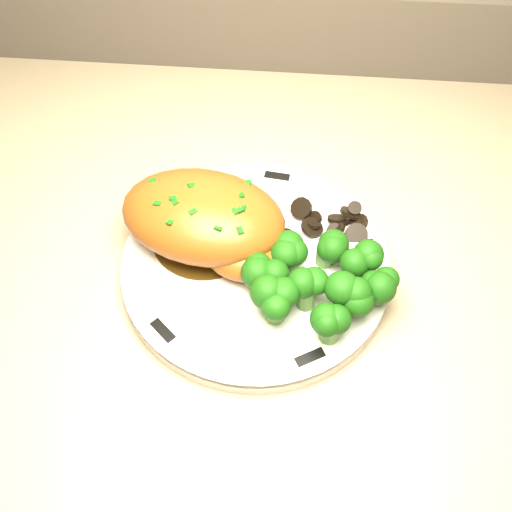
{
  "coord_description": "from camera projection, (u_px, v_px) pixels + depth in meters",
  "views": [
    {
      "loc": [
        -0.35,
        1.23,
        1.55
      ],
      "look_at": [
        -0.39,
        1.63,
        1.0
      ],
      "focal_mm": 45.0,
      "sensor_mm": 36.0,
      "label": 1
    }
  ],
  "objects": [
    {
      "name": "rim_accent_4",
      "position": [
        310.0,
        357.0,
        0.62
      ],
      "size": [
        0.03,
        0.02,
        0.0
      ],
      "primitive_type": "cube",
      "rotation": [
        0.0,
        0.0,
        6.79
      ],
      "color": "black",
      "rests_on": "plate"
    },
    {
      "name": "plate",
      "position": [
        256.0,
        267.0,
        0.7
      ],
      "size": [
        0.32,
        0.32,
        0.02
      ],
      "primitive_type": "cylinder",
      "rotation": [
        0.0,
        0.0,
        -0.11
      ],
      "color": "silver",
      "rests_on": "counter"
    },
    {
      "name": "chicken_breast",
      "position": [
        208.0,
        221.0,
        0.68
      ],
      "size": [
        0.2,
        0.15,
        0.07
      ],
      "rotation": [
        0.0,
        0.0,
        -0.17
      ],
      "color": "#924D19",
      "rests_on": "plate"
    },
    {
      "name": "rim_accent_2",
      "position": [
        159.0,
        216.0,
        0.73
      ],
      "size": [
        0.02,
        0.03,
        0.0
      ],
      "primitive_type": "cube",
      "rotation": [
        0.0,
        0.0,
        4.28
      ],
      "color": "black",
      "rests_on": "plate"
    },
    {
      "name": "rim_accent_1",
      "position": [
        277.0,
        176.0,
        0.77
      ],
      "size": [
        0.03,
        0.01,
        0.0
      ],
      "primitive_type": "cube",
      "rotation": [
        0.0,
        0.0,
        3.02
      ],
      "color": "black",
      "rests_on": "plate"
    },
    {
      "name": "mushroom_pile",
      "position": [
        322.0,
        231.0,
        0.71
      ],
      "size": [
        0.1,
        0.07,
        0.03
      ],
      "color": "black",
      "rests_on": "plate"
    },
    {
      "name": "rim_accent_0",
      "position": [
        371.0,
        250.0,
        0.7
      ],
      "size": [
        0.02,
        0.03,
        0.0
      ],
      "primitive_type": "cube",
      "rotation": [
        0.0,
        0.0,
        1.77
      ],
      "color": "black",
      "rests_on": "plate"
    },
    {
      "name": "gravy_pool",
      "position": [
        205.0,
        236.0,
        0.71
      ],
      "size": [
        0.12,
        0.12,
        0.0
      ],
      "primitive_type": "cylinder",
      "color": "#3A270A",
      "rests_on": "plate"
    },
    {
      "name": "rim_accent_3",
      "position": [
        163.0,
        331.0,
        0.64
      ],
      "size": [
        0.03,
        0.03,
        0.0
      ],
      "primitive_type": "cube",
      "rotation": [
        0.0,
        0.0,
        5.54
      ],
      "color": "black",
      "rests_on": "plate"
    },
    {
      "name": "broccoli_florets",
      "position": [
        321.0,
        282.0,
        0.65
      ],
      "size": [
        0.15,
        0.12,
        0.05
      ],
      "rotation": [
        0.0,
        0.0,
        -0.42
      ],
      "color": "#508337",
      "rests_on": "plate"
    }
  ]
}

